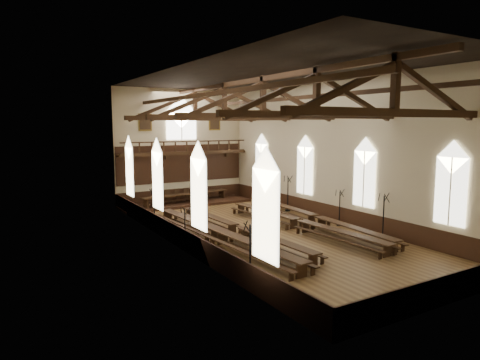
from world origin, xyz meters
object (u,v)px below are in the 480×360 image
object	(u,v)px
candelabrum_left_near	(250,266)
candelabrum_right_near	(383,224)
refectory_row_a	(219,233)
dais	(186,203)
candelabrum_right_far	(288,200)
refectory_row_c	(299,222)
candelabrum_left_mid	(185,234)
refectory_row_d	(317,218)
refectory_row_b	(238,229)
candelabrum_right_mid	(339,215)
candelabrum_left_far	(154,216)
high_table	(186,195)

from	to	relation	value
candelabrum_left_near	candelabrum_right_near	distance (m)	11.35
refectory_row_a	dais	distance (m)	12.62
dais	candelabrum_right_far	distance (m)	9.01
refectory_row_c	candelabrum_left_mid	world-z (taller)	candelabrum_left_mid
candelabrum_left_mid	refectory_row_d	bearing A→B (deg)	-1.08
refectory_row_b	candelabrum_left_near	world-z (taller)	candelabrum_left_near
candelabrum_right_mid	candelabrum_right_far	bearing A→B (deg)	90.00
dais	candelabrum_left_far	world-z (taller)	candelabrum_left_far
dais	refectory_row_d	bearing A→B (deg)	-69.59
candelabrum_right_near	candelabrum_right_mid	distance (m)	3.76
refectory_row_a	dais	xyz separation A→B (m)	(3.26, 12.19, -0.48)
refectory_row_d	candelabrum_left_near	bearing A→B (deg)	-144.96
dais	candelabrum_right_far	bearing A→B (deg)	-49.06
refectory_row_b	candelabrum_left_near	bearing A→B (deg)	-116.96
high_table	refectory_row_a	bearing A→B (deg)	-104.96
candelabrum_left_mid	candelabrum_right_mid	size ratio (longest dim) A/B	0.92
high_table	candelabrum_left_mid	world-z (taller)	candelabrum_left_mid
refectory_row_b	candelabrum_left_far	size ratio (longest dim) A/B	5.21
refectory_row_b	refectory_row_c	bearing A→B (deg)	-9.50
refectory_row_c	refectory_row_d	world-z (taller)	refectory_row_d
refectory_row_b	candelabrum_left_near	size ratio (longest dim) A/B	4.96
candelabrum_right_near	candelabrum_left_mid	bearing A→B (deg)	157.54
refectory_row_d	candelabrum_right_far	world-z (taller)	candelabrum_right_far
refectory_row_c	candelabrum_left_far	size ratio (longest dim) A/B	5.34
refectory_row_a	candelabrum_left_mid	world-z (taller)	candelabrum_left_mid
dais	high_table	distance (m)	0.76
refectory_row_a	refectory_row_c	size ratio (longest dim) A/B	1.04
refectory_row_c	refectory_row_d	size ratio (longest dim) A/B	0.99
refectory_row_c	candelabrum_left_far	world-z (taller)	candelabrum_left_far
refectory_row_b	candelabrum_left_far	bearing A→B (deg)	126.41
candelabrum_right_mid	high_table	bearing A→B (deg)	115.00
refectory_row_b	candelabrum_right_mid	world-z (taller)	candelabrum_right_mid
high_table	candelabrum_right_mid	xyz separation A→B (m)	(5.88, -12.61, -0.10)
candelabrum_right_near	refectory_row_c	bearing A→B (deg)	128.45
refectory_row_a	high_table	distance (m)	12.62
candelabrum_right_far	candelabrum_left_mid	bearing A→B (deg)	-155.74
candelabrum_right_near	candelabrum_right_far	distance (m)	9.59
refectory_row_b	candelabrum_left_mid	bearing A→B (deg)	-177.04
candelabrum_right_near	candelabrum_left_far	bearing A→B (deg)	138.83
refectory_row_d	candelabrum_left_far	distance (m)	11.03
dais	high_table	size ratio (longest dim) A/B	1.38
candelabrum_right_near	refectory_row_b	bearing A→B (deg)	147.38
refectory_row_a	candelabrum_right_mid	world-z (taller)	candelabrum_right_mid
candelabrum_left_far	high_table	bearing A→B (deg)	51.92
refectory_row_c	candelabrum_left_far	xyz separation A→B (m)	(-7.87, 5.64, 0.28)
refectory_row_d	candelabrum_left_near	world-z (taller)	candelabrum_left_near
refectory_row_a	candelabrum_left_far	xyz separation A→B (m)	(-1.96, 5.53, 0.24)
dais	high_table	world-z (taller)	high_table
candelabrum_left_far	candelabrum_right_mid	xyz separation A→B (m)	(11.10, -5.95, -0.06)
refectory_row_b	candelabrum_left_mid	world-z (taller)	candelabrum_left_mid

